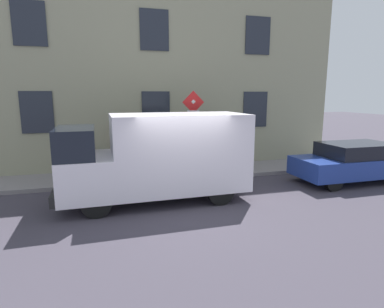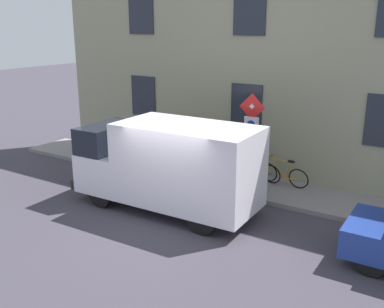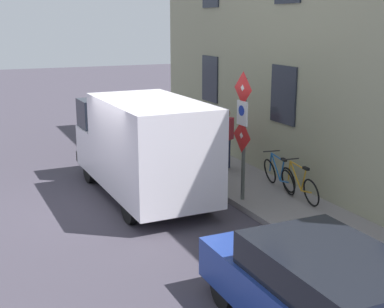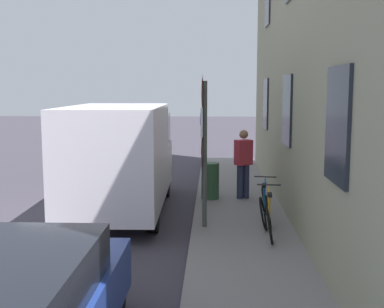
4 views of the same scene
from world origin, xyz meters
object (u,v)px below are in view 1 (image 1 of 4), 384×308
bicycle_orange (198,158)px  litter_bin (121,167)px  bicycle_blue (177,160)px  sign_post_stacked (193,125)px  pedestrian (118,150)px  delivery_van (159,155)px  parked_hatchback (353,161)px

bicycle_orange → litter_bin: (-1.11, 3.09, 0.08)m
bicycle_blue → litter_bin: bearing=34.6°
sign_post_stacked → bicycle_orange: 2.03m
pedestrian → litter_bin: bearing=65.2°
sign_post_stacked → litter_bin: (0.15, 2.52, -1.41)m
litter_bin → bicycle_orange: bearing=-70.2°
delivery_van → bicycle_blue: size_ratio=3.13×
sign_post_stacked → litter_bin: bearing=86.6°
delivery_van → bicycle_blue: (3.16, -1.25, -0.82)m
bicycle_blue → litter_bin: size_ratio=1.91×
parked_hatchback → litter_bin: parked_hatchback is taller
bicycle_blue → pedestrian: (-0.29, 2.28, 0.56)m
sign_post_stacked → parked_hatchback: 5.76m
sign_post_stacked → bicycle_orange: (1.26, -0.57, -1.49)m
pedestrian → litter_bin: size_ratio=1.91×
delivery_van → litter_bin: (2.05, 0.96, -0.74)m
bicycle_blue → delivery_van: bearing=76.3°
bicycle_blue → bicycle_orange: bearing=-172.2°
bicycle_blue → litter_bin: litter_bin is taller
delivery_van → pedestrian: 3.06m
parked_hatchback → litter_bin: bearing=-13.8°
parked_hatchback → pedestrian: pedestrian is taller
bicycle_orange → parked_hatchback: bearing=152.8°
pedestrian → litter_bin: pedestrian is taller
parked_hatchback → bicycle_blue: bearing=-28.3°
bicycle_orange → pedestrian: 3.22m
bicycle_orange → bicycle_blue: (0.00, 0.88, 0.00)m
sign_post_stacked → delivery_van: bearing=140.5°
litter_bin → sign_post_stacked: bearing=-93.4°
parked_hatchback → pedestrian: bearing=-19.2°
delivery_van → parked_hatchback: bearing=-180.0°
bicycle_orange → bicycle_blue: same height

